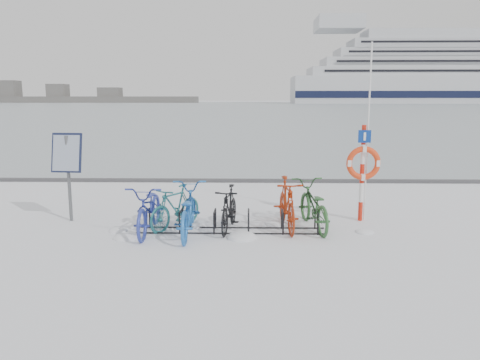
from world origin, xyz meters
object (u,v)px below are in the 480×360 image
at_px(bike_rack, 232,223).
at_px(cruise_ferry, 446,75).
at_px(info_board, 67,158).
at_px(lifebuoy_station, 363,163).

xyz_separation_m(bike_rack, cruise_ferry, (95.58, 226.00, 13.34)).
xyz_separation_m(info_board, cruise_ferry, (99.34, 225.23, 12.05)).
bearing_deg(bike_rack, cruise_ferry, 67.07).
bearing_deg(lifebuoy_station, bike_rack, -163.03).
bearing_deg(bike_rack, info_board, 168.44).
height_order(info_board, lifebuoy_station, lifebuoy_station).
distance_m(info_board, cruise_ferry, 246.46).
bearing_deg(cruise_ferry, bike_rack, -112.93).
height_order(bike_rack, info_board, info_board).
bearing_deg(cruise_ferry, lifebuoy_station, -112.37).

